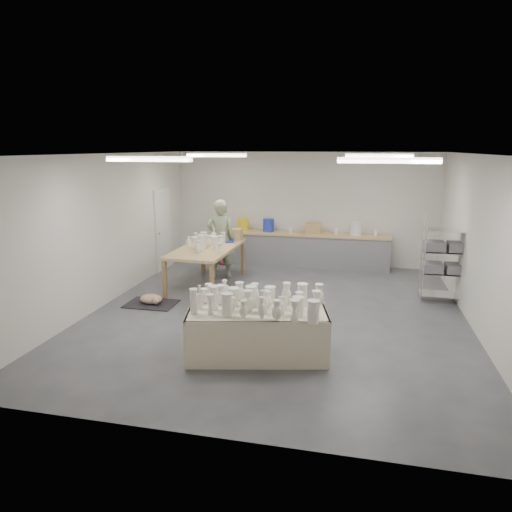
% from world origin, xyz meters
% --- Properties ---
extents(room, '(8.00, 8.02, 3.00)m').
position_xyz_m(room, '(-0.11, 0.08, 2.06)').
color(room, '#424449').
rests_on(room, ground).
extents(back_counter, '(4.60, 0.60, 1.24)m').
position_xyz_m(back_counter, '(-0.01, 3.68, 0.49)').
color(back_counter, tan).
rests_on(back_counter, ground).
extents(wire_shelf, '(0.88, 0.48, 1.80)m').
position_xyz_m(wire_shelf, '(3.20, 1.40, 0.92)').
color(wire_shelf, silver).
rests_on(wire_shelf, ground).
extents(drying_table, '(2.26, 1.43, 1.11)m').
position_xyz_m(drying_table, '(0.02, -1.87, 0.44)').
color(drying_table, olive).
rests_on(drying_table, ground).
extents(work_table, '(1.27, 2.42, 1.26)m').
position_xyz_m(work_table, '(-1.86, 1.55, 0.89)').
color(work_table, tan).
rests_on(work_table, ground).
extents(rug, '(1.00, 0.70, 0.02)m').
position_xyz_m(rug, '(-2.59, -0.09, 0.01)').
color(rug, black).
rests_on(rug, ground).
extents(cat, '(0.49, 0.37, 0.20)m').
position_xyz_m(cat, '(-2.57, -0.10, 0.12)').
color(cat, white).
rests_on(cat, rug).
extents(potter, '(0.76, 0.56, 1.92)m').
position_xyz_m(potter, '(-1.78, 2.14, 0.96)').
color(potter, gray).
rests_on(potter, ground).
extents(red_stool, '(0.44, 0.44, 0.31)m').
position_xyz_m(red_stool, '(-1.78, 2.41, 0.28)').
color(red_stool, '#BA1A32').
rests_on(red_stool, ground).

